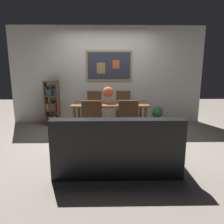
% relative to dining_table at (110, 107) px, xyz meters
% --- Properties ---
extents(ground_plane, '(12.00, 12.00, 0.00)m').
position_rel_dining_table_xyz_m(ground_plane, '(-0.07, -0.47, -0.64)').
color(ground_plane, gray).
extents(wall_back_with_painting, '(5.20, 0.14, 2.60)m').
position_rel_dining_table_xyz_m(wall_back_with_painting, '(-0.07, 1.08, 0.67)').
color(wall_back_with_painting, silver).
rests_on(wall_back_with_painting, ground_plane).
extents(dining_table, '(1.69, 0.84, 0.73)m').
position_rel_dining_table_xyz_m(dining_table, '(0.00, 0.00, 0.00)').
color(dining_table, brown).
rests_on(dining_table, ground_plane).
extents(dining_chair_near_right, '(0.40, 0.41, 0.91)m').
position_rel_dining_table_xyz_m(dining_chair_near_right, '(0.34, -0.73, -0.10)').
color(dining_chair_near_right, brown).
rests_on(dining_chair_near_right, ground_plane).
extents(dining_chair_far_right, '(0.40, 0.41, 0.91)m').
position_rel_dining_table_xyz_m(dining_chair_far_right, '(0.36, 0.73, -0.10)').
color(dining_chair_far_right, brown).
rests_on(dining_chair_far_right, ground_plane).
extents(dining_chair_near_left, '(0.40, 0.41, 0.91)m').
position_rel_dining_table_xyz_m(dining_chair_near_left, '(-0.35, -0.76, -0.10)').
color(dining_chair_near_left, brown).
rests_on(dining_chair_near_left, ground_plane).
extents(dining_chair_far_left, '(0.40, 0.41, 0.91)m').
position_rel_dining_table_xyz_m(dining_chair_far_left, '(-0.41, 0.70, -0.10)').
color(dining_chair_far_left, brown).
rests_on(dining_chair_far_left, ground_plane).
extents(leather_couch, '(1.80, 0.84, 0.84)m').
position_rel_dining_table_xyz_m(leather_couch, '(0.08, -1.75, -0.32)').
color(leather_couch, black).
rests_on(leather_couch, ground_plane).
extents(bookshelf, '(0.36, 0.28, 1.18)m').
position_rel_dining_table_xyz_m(bookshelf, '(-1.54, 0.82, -0.09)').
color(bookshelf, brown).
rests_on(bookshelf, ground_plane).
extents(potted_ivy, '(0.30, 0.30, 0.51)m').
position_rel_dining_table_xyz_m(potted_ivy, '(1.27, 0.69, -0.35)').
color(potted_ivy, '#B2ADA3').
rests_on(potted_ivy, ground_plane).
extents(flower_vase, '(0.24, 0.24, 0.37)m').
position_rel_dining_table_xyz_m(flower_vase, '(-0.04, -0.01, 0.31)').
color(flower_vase, beige).
rests_on(flower_vase, dining_table).
extents(tv_remote, '(0.16, 0.05, 0.02)m').
position_rel_dining_table_xyz_m(tv_remote, '(0.38, 0.07, 0.10)').
color(tv_remote, black).
rests_on(tv_remote, dining_table).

